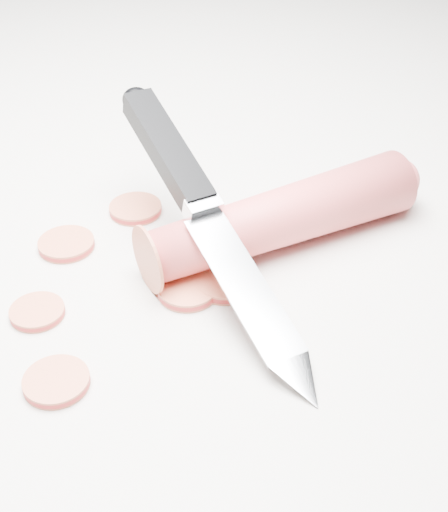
% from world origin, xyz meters
% --- Properties ---
extents(ground, '(2.40, 2.40, 0.00)m').
position_xyz_m(ground, '(0.00, 0.00, 0.00)').
color(ground, beige).
rests_on(ground, ground).
extents(carrot, '(0.15, 0.18, 0.04)m').
position_xyz_m(carrot, '(0.08, 0.03, 0.02)').
color(carrot, '#CE4043').
rests_on(carrot, ground).
extents(carrot_slice_0, '(0.04, 0.04, 0.01)m').
position_xyz_m(carrot_slice_0, '(-0.05, -0.03, 0.00)').
color(carrot_slice_0, '#C2593A').
rests_on(carrot_slice_0, ground).
extents(carrot_slice_1, '(0.03, 0.03, 0.01)m').
position_xyz_m(carrot_slice_1, '(-0.03, -0.10, 0.00)').
color(carrot_slice_1, '#C2593A').
rests_on(carrot_slice_1, ground).
extents(carrot_slice_2, '(0.03, 0.03, 0.01)m').
position_xyz_m(carrot_slice_2, '(0.04, -0.01, 0.00)').
color(carrot_slice_2, '#C2593A').
rests_on(carrot_slice_2, ground).
extents(carrot_slice_3, '(0.04, 0.04, 0.01)m').
position_xyz_m(carrot_slice_3, '(0.05, -0.04, 0.00)').
color(carrot_slice_3, '#C2593A').
rests_on(carrot_slice_3, ground).
extents(carrot_slice_4, '(0.04, 0.04, 0.01)m').
position_xyz_m(carrot_slice_4, '(0.06, -0.02, 0.00)').
color(carrot_slice_4, '#C2593A').
rests_on(carrot_slice_4, ground).
extents(carrot_slice_5, '(0.04, 0.04, 0.01)m').
position_xyz_m(carrot_slice_5, '(-0.03, 0.03, 0.00)').
color(carrot_slice_5, '#C2593A').
rests_on(carrot_slice_5, ground).
extents(carrot_slice_6, '(0.04, 0.04, 0.01)m').
position_xyz_m(carrot_slice_6, '(0.01, -0.14, 0.00)').
color(carrot_slice_6, '#C2593A').
rests_on(carrot_slice_6, ground).
extents(kitchen_knife, '(0.22, 0.17, 0.09)m').
position_xyz_m(kitchen_knife, '(0.05, -0.02, 0.04)').
color(kitchen_knife, silver).
rests_on(kitchen_knife, ground).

